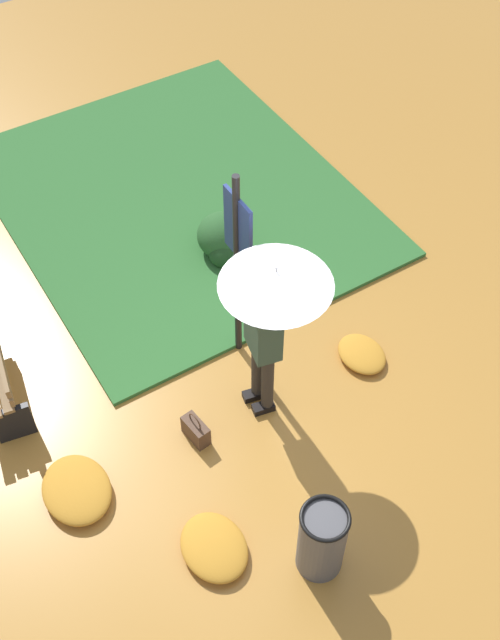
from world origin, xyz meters
TOP-DOWN VIEW (x-y plane):
  - ground_plane at (0.00, 0.00)m, footprint 18.00×18.00m
  - grass_verge at (-3.20, 0.92)m, footprint 4.80×4.00m
  - person_with_umbrella at (0.00, 0.22)m, footprint 0.96×0.96m
  - info_sign_post at (-0.80, 0.38)m, footprint 0.44×0.07m
  - handbag at (-0.06, -0.55)m, footprint 0.32×0.18m
  - trash_bin at (1.58, -0.26)m, footprint 0.42×0.42m
  - shrub_cluster at (-2.07, 0.93)m, footprint 0.64×0.58m
  - leaf_pile_near_person at (-0.10, -1.77)m, footprint 0.76×0.61m
  - leaf_pile_by_bench at (1.03, -0.98)m, footprint 0.69×0.55m
  - leaf_pile_far_path at (-0.00, 1.38)m, footprint 0.56×0.45m

SIDE VIEW (x-z plane):
  - ground_plane at x=0.00m, z-range 0.00..0.00m
  - grass_verge at x=-3.20m, z-range 0.00..0.05m
  - leaf_pile_far_path at x=0.00m, z-range 0.00..0.12m
  - leaf_pile_by_bench at x=1.03m, z-range 0.00..0.15m
  - leaf_pile_near_person at x=-0.10m, z-range 0.00..0.17m
  - handbag at x=-0.06m, z-range -0.06..0.31m
  - shrub_cluster at x=-2.07m, z-range -0.02..0.51m
  - trash_bin at x=1.58m, z-range 0.00..0.84m
  - info_sign_post at x=-0.80m, z-range 0.29..2.59m
  - person_with_umbrella at x=0.00m, z-range 0.53..2.57m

